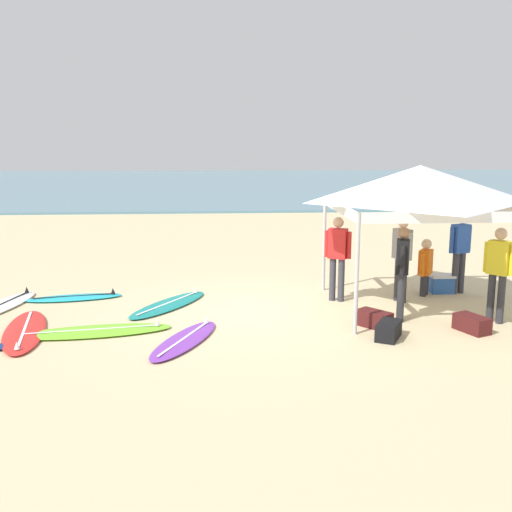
{
  "coord_description": "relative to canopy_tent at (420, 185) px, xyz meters",
  "views": [
    {
      "loc": [
        -0.81,
        -10.9,
        3.21
      ],
      "look_at": [
        -0.06,
        0.4,
        1.0
      ],
      "focal_mm": 41.82,
      "sensor_mm": 36.0,
      "label": 1
    }
  ],
  "objects": [
    {
      "name": "ground_plane",
      "position": [
        -2.99,
        -0.06,
        -2.39
      ],
      "size": [
        80.0,
        80.0,
        0.0
      ],
      "primitive_type": "plane",
      "color": "beige"
    },
    {
      "name": "person_blue",
      "position": [
        1.3,
        1.04,
        -1.4
      ],
      "size": [
        0.52,
        0.33,
        1.71
      ],
      "color": "#383842",
      "rests_on": "ground"
    },
    {
      "name": "gear_bag_near_tent",
      "position": [
        -1.01,
        -1.77,
        -2.25
      ],
      "size": [
        0.57,
        0.68,
        0.28
      ],
      "primitive_type": "cube",
      "rotation": [
        0.0,
        0.0,
        1.07
      ],
      "color": "black",
      "rests_on": "ground"
    },
    {
      "name": "surfboard_white",
      "position": [
        -8.0,
        0.58,
        -2.35
      ],
      "size": [
        1.08,
        2.27,
        0.19
      ],
      "color": "white",
      "rests_on": "ground"
    },
    {
      "name": "gear_bag_by_pole",
      "position": [
        -1.08,
        -1.13,
        -2.25
      ],
      "size": [
        0.63,
        0.67,
        0.28
      ],
      "primitive_type": "cube",
      "rotation": [
        0.0,
        0.0,
        2.26
      ],
      "color": "#4C1919",
      "rests_on": "ground"
    },
    {
      "name": "gear_bag_on_sand",
      "position": [
        0.51,
        -1.51,
        -2.25
      ],
      "size": [
        0.53,
        0.68,
        0.28
      ],
      "primitive_type": "cube",
      "rotation": [
        0.0,
        0.0,
        1.97
      ],
      "color": "#4C1919",
      "rests_on": "ground"
    },
    {
      "name": "canopy_tent",
      "position": [
        0.0,
        0.0,
        0.0
      ],
      "size": [
        3.13,
        3.13,
        2.75
      ],
      "color": "#B7B7BC",
      "rests_on": "ground"
    },
    {
      "name": "surfboard_lime",
      "position": [
        -5.89,
        -1.17,
        -2.35
      ],
      "size": [
        2.67,
        1.09,
        0.19
      ],
      "color": "#7AD12D",
      "rests_on": "ground"
    },
    {
      "name": "person_grey",
      "position": [
        -0.13,
        0.48,
        -1.4
      ],
      "size": [
        0.34,
        0.51,
        1.71
      ],
      "color": "#2D2D33",
      "rests_on": "ground"
    },
    {
      "name": "person_yellow",
      "position": [
        1.14,
        -1.01,
        -1.4
      ],
      "size": [
        0.4,
        0.44,
        1.71
      ],
      "color": "#2D2D33",
      "rests_on": "ground"
    },
    {
      "name": "person_orange",
      "position": [
        0.53,
        0.92,
        -1.73
      ],
      "size": [
        0.38,
        0.47,
        1.2
      ],
      "color": "#2D2D33",
      "rests_on": "ground"
    },
    {
      "name": "surfboard_teal",
      "position": [
        -4.76,
        0.43,
        -2.35
      ],
      "size": [
        1.74,
        2.25,
        0.19
      ],
      "color": "#19847F",
      "rests_on": "ground"
    },
    {
      "name": "surfboard_cyan",
      "position": [
        -6.73,
        1.08,
        -2.35
      ],
      "size": [
        1.97,
        0.86,
        0.19
      ],
      "color": "#23B2CC",
      "rests_on": "ground"
    },
    {
      "name": "cooler_box",
      "position": [
        0.97,
        1.12,
        -2.19
      ],
      "size": [
        0.5,
        0.36,
        0.39
      ],
      "color": "#2D60B7",
      "rests_on": "ground"
    },
    {
      "name": "sea",
      "position": [
        -2.99,
        33.45,
        -2.34
      ],
      "size": [
        80.0,
        36.0,
        0.1
      ],
      "primitive_type": "cube",
      "color": "#568499",
      "rests_on": "ground"
    },
    {
      "name": "surfboard_red",
      "position": [
        -7.07,
        -1.09,
        -2.35
      ],
      "size": [
        1.13,
        2.56,
        0.19
      ],
      "color": "red",
      "rests_on": "ground"
    },
    {
      "name": "person_red",
      "position": [
        -1.39,
        0.61,
        -1.4
      ],
      "size": [
        0.5,
        0.36,
        1.71
      ],
      "color": "#383842",
      "rests_on": "ground"
    },
    {
      "name": "surfboard_purple",
      "position": [
        -4.34,
        -1.71,
        -2.35
      ],
      "size": [
        1.35,
        2.16,
        0.19
      ],
      "color": "purple",
      "rests_on": "ground"
    },
    {
      "name": "person_black",
      "position": [
        -0.52,
        -0.8,
        -1.4
      ],
      "size": [
        0.32,
        0.53,
        1.71
      ],
      "color": "#2D2D33",
      "rests_on": "ground"
    }
  ]
}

